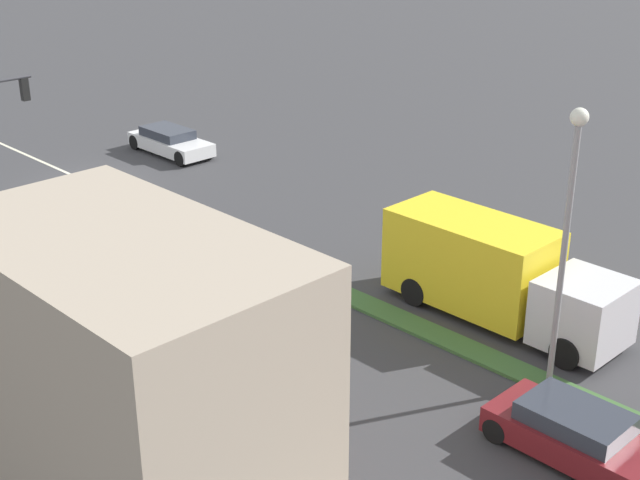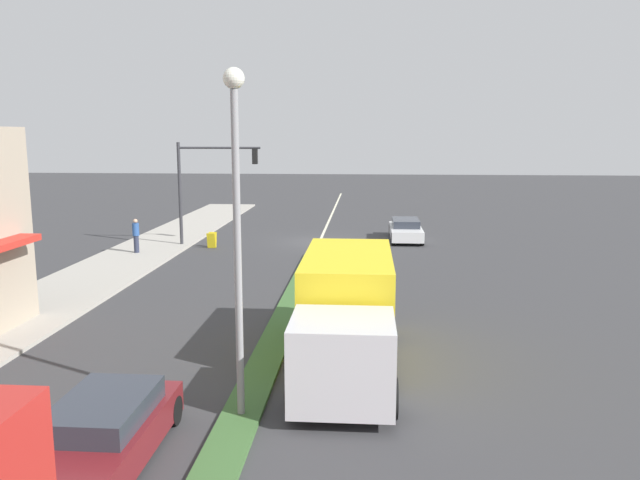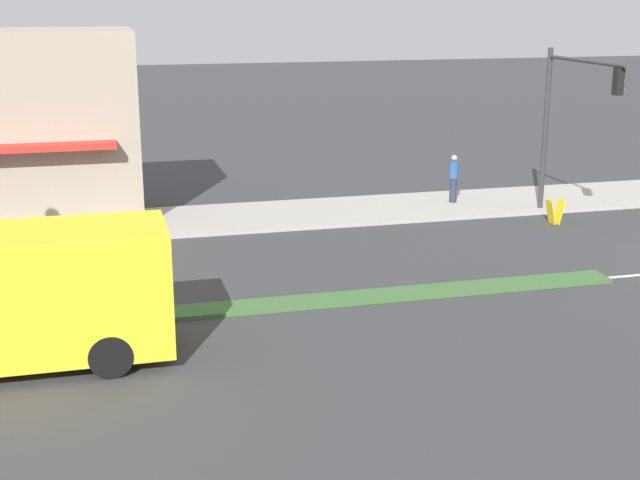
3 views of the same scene
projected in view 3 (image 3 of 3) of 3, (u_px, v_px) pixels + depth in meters
name	position (u px, v px, depth m)	size (l,w,h in m)	color
ground_plane	(72.00, 324.00, 20.89)	(160.00, 160.00, 0.00)	#38383A
sidewalk_right	(59.00, 229.00, 29.15)	(4.00, 73.00, 0.12)	#A8A399
building_corner_store	(19.00, 126.00, 29.46)	(5.08, 7.67, 6.25)	tan
traffic_signal_main	(568.00, 106.00, 29.45)	(4.59, 0.34, 5.60)	#333338
pedestrian	(454.00, 177.00, 32.35)	(0.34, 0.34, 1.75)	#282D42
warning_aframe_sign	(555.00, 211.00, 29.91)	(0.45, 0.53, 0.84)	yellow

